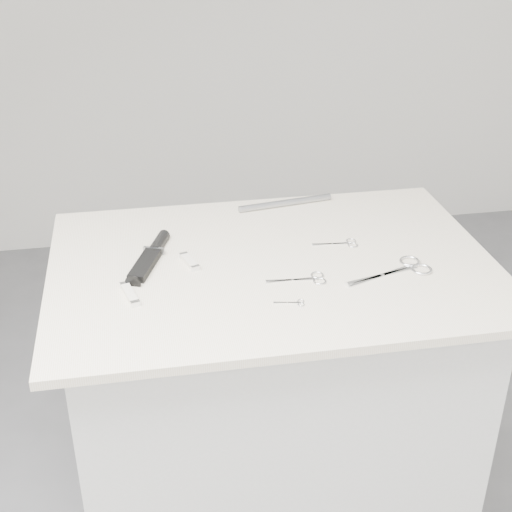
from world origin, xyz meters
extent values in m
cube|color=silver|center=(0.00, 0.00, 0.45)|extent=(0.90, 0.60, 0.90)
cube|color=beige|center=(0.00, 0.00, 0.91)|extent=(1.00, 0.70, 0.02)
cube|color=silver|center=(0.22, -0.10, 0.92)|extent=(0.18, 0.08, 0.00)
cylinder|color=silver|center=(0.22, -0.10, 0.92)|extent=(0.01, 0.01, 0.00)
torus|color=silver|center=(0.30, -0.06, 0.92)|extent=(0.05, 0.05, 0.01)
torus|color=silver|center=(0.32, -0.10, 0.92)|extent=(0.05, 0.05, 0.01)
cube|color=silver|center=(0.02, -0.09, 0.92)|extent=(0.11, 0.02, 0.00)
cylinder|color=silver|center=(0.02, -0.09, 0.92)|extent=(0.01, 0.01, 0.00)
torus|color=silver|center=(0.08, -0.08, 0.92)|extent=(0.03, 0.03, 0.00)
torus|color=silver|center=(0.08, -0.11, 0.92)|extent=(0.03, 0.03, 0.00)
cube|color=silver|center=(0.16, 0.06, 0.92)|extent=(0.09, 0.02, 0.00)
cylinder|color=silver|center=(0.16, 0.06, 0.92)|extent=(0.01, 0.01, 0.00)
torus|color=silver|center=(0.20, 0.07, 0.92)|extent=(0.02, 0.02, 0.00)
torus|color=silver|center=(0.20, 0.04, 0.92)|extent=(0.02, 0.02, 0.00)
cube|color=silver|center=(-0.01, -0.18, 0.92)|extent=(0.06, 0.02, 0.00)
cylinder|color=silver|center=(-0.01, -0.18, 0.92)|extent=(0.00, 0.00, 0.00)
torus|color=silver|center=(0.02, -0.18, 0.92)|extent=(0.01, 0.01, 0.00)
torus|color=silver|center=(0.02, -0.19, 0.92)|extent=(0.01, 0.01, 0.00)
cube|color=black|center=(-0.29, 0.02, 0.93)|extent=(0.08, 0.14, 0.02)
cube|color=gray|center=(-0.26, 0.09, 0.93)|extent=(0.05, 0.02, 0.02)
cylinder|color=black|center=(-0.25, 0.13, 0.93)|extent=(0.05, 0.09, 0.03)
cube|color=beige|center=(-0.32, -0.09, 0.93)|extent=(0.04, 0.09, 0.01)
cube|color=silver|center=(-0.33, -0.05, 0.93)|extent=(0.02, 0.02, 0.01)
cube|color=silver|center=(-0.31, -0.13, 0.93)|extent=(0.02, 0.02, 0.01)
cube|color=beige|center=(-0.19, 0.03, 0.92)|extent=(0.04, 0.08, 0.01)
cube|color=silver|center=(-0.20, 0.06, 0.93)|extent=(0.02, 0.01, 0.01)
cube|color=silver|center=(-0.18, -0.01, 0.93)|extent=(0.02, 0.01, 0.01)
cylinder|color=gray|center=(0.09, 0.30, 0.93)|extent=(0.26, 0.06, 0.02)
camera|label=1|loc=(-0.29, -1.38, 1.69)|focal=50.00mm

